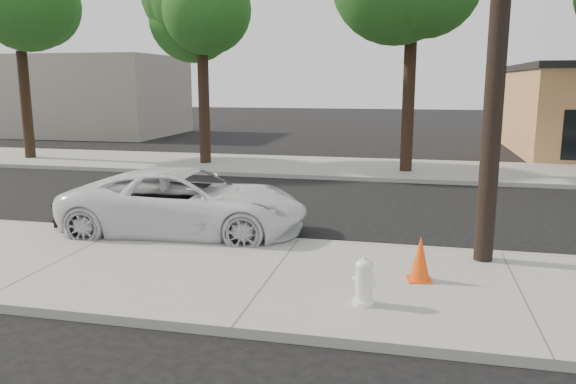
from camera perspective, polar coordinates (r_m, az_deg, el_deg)
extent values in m
plane|color=black|center=(13.77, 2.84, -3.06)|extent=(120.00, 120.00, 0.00)
cube|color=gray|center=(9.72, -1.60, -8.70)|extent=(90.00, 4.40, 0.15)
cube|color=gray|center=(22.03, 6.67, 2.44)|extent=(90.00, 5.00, 0.15)
cube|color=#9E9B93|center=(11.76, 1.06, -5.15)|extent=(90.00, 0.12, 0.16)
cube|color=gray|center=(39.96, -21.42, 9.11)|extent=(14.00, 8.00, 5.00)
cylinder|color=black|center=(10.62, 20.78, 17.35)|extent=(0.34, 0.34, 9.00)
cylinder|color=black|center=(26.71, -25.07, 8.00)|extent=(0.44, 0.44, 4.50)
sphere|color=#134213|center=(26.84, -25.75, 16.00)|extent=(4.50, 4.50, 4.50)
cylinder|color=black|center=(22.93, -8.52, 8.26)|extent=(0.44, 0.44, 4.25)
sphere|color=#134213|center=(23.04, -8.78, 17.05)|extent=(4.20, 4.20, 4.20)
cylinder|color=black|center=(20.98, 12.11, 8.56)|extent=(0.44, 0.44, 4.75)
imported|color=white|center=(12.64, -10.27, -1.06)|extent=(5.53, 2.88, 1.49)
cylinder|color=white|center=(8.51, 7.65, -10.99)|extent=(0.33, 0.33, 0.06)
cylinder|color=white|center=(8.42, 7.70, -9.38)|extent=(0.25, 0.25, 0.57)
ellipsoid|color=white|center=(8.32, 7.75, -7.41)|extent=(0.27, 0.27, 0.19)
cylinder|color=white|center=(8.40, 7.71, -9.02)|extent=(0.37, 0.17, 0.11)
cylinder|color=white|center=(8.40, 7.71, -9.02)|extent=(0.17, 0.21, 0.15)
cube|color=#F8500D|center=(9.64, 13.18, -8.64)|extent=(0.44, 0.44, 0.02)
cone|color=#F8500D|center=(9.52, 13.28, -6.57)|extent=(0.39, 0.39, 0.75)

